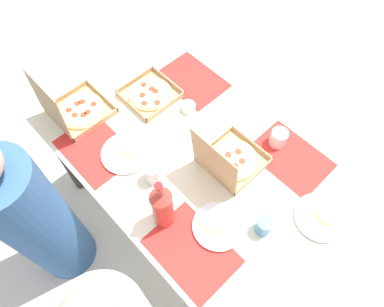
% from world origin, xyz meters
% --- Properties ---
extents(ground_plane, '(6.00, 6.00, 0.00)m').
position_xyz_m(ground_plane, '(0.00, 0.00, 0.00)').
color(ground_plane, beige).
extents(dining_table, '(1.50, 0.94, 0.78)m').
position_xyz_m(dining_table, '(0.00, 0.00, 0.66)').
color(dining_table, '#3F3328').
rests_on(dining_table, ground_plane).
extents(placemat_near_left, '(0.36, 0.26, 0.00)m').
position_xyz_m(placemat_near_left, '(-0.34, -0.32, 0.78)').
color(placemat_near_left, red).
rests_on(placemat_near_left, dining_table).
extents(placemat_near_right, '(0.36, 0.26, 0.00)m').
position_xyz_m(placemat_near_right, '(0.34, -0.32, 0.78)').
color(placemat_near_right, red).
rests_on(placemat_near_right, dining_table).
extents(placemat_far_left, '(0.36, 0.26, 0.00)m').
position_xyz_m(placemat_far_left, '(-0.34, 0.32, 0.78)').
color(placemat_far_left, red).
rests_on(placemat_far_left, dining_table).
extents(placemat_far_right, '(0.36, 0.26, 0.00)m').
position_xyz_m(placemat_far_right, '(0.34, 0.32, 0.78)').
color(placemat_far_right, red).
rests_on(placemat_far_right, dining_table).
extents(pizza_box_center, '(0.26, 0.26, 0.04)m').
position_xyz_m(pizza_box_center, '(0.41, -0.09, 0.79)').
color(pizza_box_center, tan).
rests_on(pizza_box_center, dining_table).
extents(pizza_box_edge_far, '(0.26, 0.29, 0.29)m').
position_xyz_m(pizza_box_edge_far, '(-0.16, -0.08, 0.83)').
color(pizza_box_edge_far, tan).
rests_on(pizza_box_edge_far, dining_table).
extents(pizza_box_corner_right, '(0.27, 0.27, 0.31)m').
position_xyz_m(pizza_box_corner_right, '(0.57, 0.27, 0.83)').
color(pizza_box_corner_right, tan).
rests_on(pizza_box_corner_right, dining_table).
extents(plate_far_right, '(0.22, 0.22, 0.03)m').
position_xyz_m(plate_far_right, '(-0.61, -0.18, 0.79)').
color(plate_far_right, white).
rests_on(plate_far_right, dining_table).
extents(plate_middle, '(0.23, 0.23, 0.03)m').
position_xyz_m(plate_middle, '(0.22, 0.23, 0.79)').
color(plate_middle, white).
rests_on(plate_middle, dining_table).
extents(plate_far_left, '(0.22, 0.22, 0.03)m').
position_xyz_m(plate_far_left, '(-0.34, 0.17, 0.79)').
color(plate_far_left, white).
rests_on(plate_far_left, dining_table).
extents(soda_bottle, '(0.09, 0.09, 0.32)m').
position_xyz_m(soda_bottle, '(-0.15, 0.31, 0.91)').
color(soda_bottle, '#B2382D').
rests_on(soda_bottle, dining_table).
extents(cup_clear_left, '(0.08, 0.08, 0.09)m').
position_xyz_m(cup_clear_left, '(-0.24, -0.34, 0.82)').
color(cup_clear_left, silver).
rests_on(cup_clear_left, dining_table).
extents(cup_clear_right, '(0.08, 0.08, 0.10)m').
position_xyz_m(cup_clear_right, '(0.02, 0.22, 0.83)').
color(cup_clear_right, silver).
rests_on(cup_clear_right, dining_table).
extents(cup_dark, '(0.07, 0.07, 0.09)m').
position_xyz_m(cup_dark, '(-0.47, 0.04, 0.82)').
color(cup_dark, teal).
rests_on(cup_dark, dining_table).
extents(condiment_bowl, '(0.07, 0.07, 0.04)m').
position_xyz_m(condiment_bowl, '(0.21, -0.17, 0.80)').
color(condiment_bowl, white).
rests_on(condiment_bowl, dining_table).
extents(knife_by_far_right, '(0.04, 0.21, 0.00)m').
position_xyz_m(knife_by_far_right, '(-0.57, 0.27, 0.78)').
color(knife_by_far_right, '#B7B7BC').
rests_on(knife_by_far_right, dining_table).
extents(diner_right_seat, '(0.32, 0.32, 1.24)m').
position_xyz_m(diner_right_seat, '(0.34, 0.73, 0.56)').
color(diner_right_seat, '#33598C').
rests_on(diner_right_seat, ground_plane).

